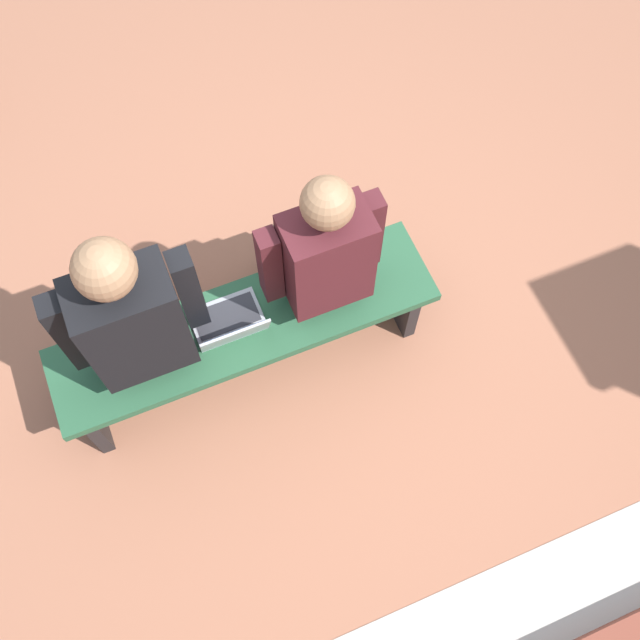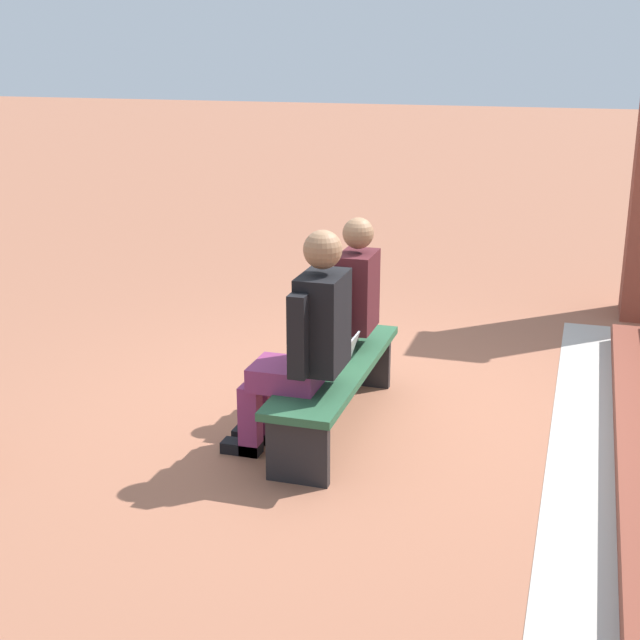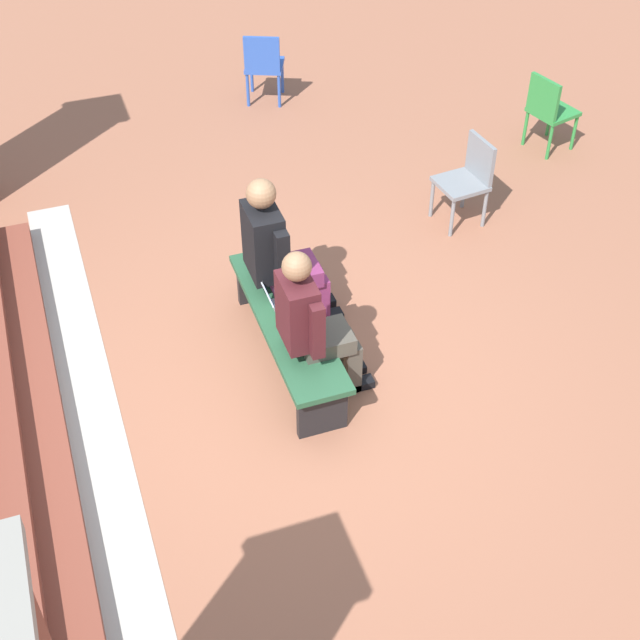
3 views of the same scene
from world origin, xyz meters
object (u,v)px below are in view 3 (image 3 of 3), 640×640
laptop (283,307)px  person_student (312,321)px  bench (288,326)px  person_adult (278,251)px  plastic_chair_far_left (263,63)px  plastic_chair_by_pillar (468,176)px  plastic_chair_far_right (549,108)px

laptop → person_student: bearing=-170.1°
bench → person_adult: bearing=-9.4°
bench → laptop: (0.06, 0.01, 0.15)m
person_adult → laptop: size_ratio=4.46×
person_student → plastic_chair_far_left: (4.58, -1.00, -0.24)m
person_adult → bench: bearing=170.6°
person_adult → plastic_chair_far_left: person_adult is taller
bench → laptop: 0.16m
person_adult → plastic_chair_by_pillar: size_ratio=1.70×
plastic_chair_far_left → person_student: bearing=167.7°
bench → person_student: 0.54m
person_adult → laptop: person_adult is taller
bench → plastic_chair_far_left: plastic_chair_far_left is taller
bench → person_student: (-0.39, -0.07, 0.36)m
plastic_chair_far_left → bench: bearing=165.7°
plastic_chair_by_pillar → plastic_chair_far_left: bearing=21.2°
bench → plastic_chair_by_pillar: 2.55m
person_adult → plastic_chair_far_left: size_ratio=1.70×
laptop → person_adult: bearing=-12.8°
person_student → plastic_chair_far_left: 4.69m
plastic_chair_far_left → plastic_chair_far_right: 3.20m
bench → person_student: bearing=-170.2°
plastic_chair_far_left → plastic_chair_far_right: same height
person_adult → laptop: 0.46m
person_adult → laptop: (-0.37, 0.08, -0.25)m
person_adult → laptop: bearing=167.2°
plastic_chair_far_right → person_student: bearing=126.4°
bench → plastic_chair_by_pillar: plastic_chair_by_pillar is taller
bench → plastic_chair_far_left: size_ratio=2.14×
person_student → person_adult: 0.83m
person_student → laptop: person_student is taller
laptop → plastic_chair_far_right: plastic_chair_far_right is taller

